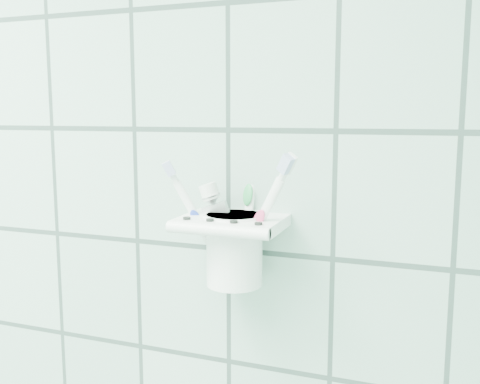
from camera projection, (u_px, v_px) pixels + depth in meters
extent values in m
cube|color=white|center=(242.00, 225.00, 0.75)|extent=(0.05, 0.02, 0.04)
cube|color=white|center=(232.00, 223.00, 0.72)|extent=(0.14, 0.10, 0.02)
cylinder|color=white|center=(217.00, 230.00, 0.67)|extent=(0.14, 0.02, 0.02)
cylinder|color=black|center=(187.00, 219.00, 0.70)|extent=(0.01, 0.01, 0.00)
cylinder|color=black|center=(210.00, 220.00, 0.69)|extent=(0.01, 0.01, 0.00)
cylinder|color=black|center=(234.00, 222.00, 0.68)|extent=(0.01, 0.01, 0.00)
cylinder|color=black|center=(258.00, 224.00, 0.66)|extent=(0.01, 0.01, 0.00)
cylinder|color=white|center=(234.00, 250.00, 0.73)|extent=(0.08, 0.08, 0.10)
cylinder|color=white|center=(234.00, 216.00, 0.72)|extent=(0.08, 0.08, 0.01)
cylinder|color=black|center=(234.00, 216.00, 0.72)|extent=(0.07, 0.07, 0.00)
cylinder|color=white|center=(227.00, 223.00, 0.74)|extent=(0.08, 0.04, 0.14)
cylinder|color=white|center=(226.00, 164.00, 0.73)|extent=(0.02, 0.01, 0.02)
cube|color=silver|center=(225.00, 155.00, 0.72)|extent=(0.02, 0.02, 0.02)
cube|color=white|center=(227.00, 154.00, 0.72)|extent=(0.02, 0.01, 0.02)
ellipsoid|color=#1E38A5|center=(225.00, 211.00, 0.73)|extent=(0.02, 0.01, 0.03)
cylinder|color=white|center=(242.00, 211.00, 0.73)|extent=(0.02, 0.07, 0.18)
cylinder|color=white|center=(242.00, 136.00, 0.71)|extent=(0.01, 0.02, 0.03)
cube|color=silver|center=(240.00, 125.00, 0.71)|extent=(0.02, 0.02, 0.03)
cube|color=white|center=(242.00, 125.00, 0.71)|extent=(0.02, 0.02, 0.03)
ellipsoid|color=green|center=(240.00, 196.00, 0.72)|extent=(0.02, 0.02, 0.03)
cylinder|color=white|center=(234.00, 214.00, 0.74)|extent=(0.10, 0.06, 0.15)
cylinder|color=white|center=(234.00, 145.00, 0.73)|extent=(0.02, 0.02, 0.02)
cube|color=silver|center=(232.00, 134.00, 0.72)|extent=(0.02, 0.02, 0.03)
cube|color=white|center=(234.00, 134.00, 0.72)|extent=(0.02, 0.02, 0.03)
ellipsoid|color=#D83F72|center=(233.00, 200.00, 0.73)|extent=(0.03, 0.02, 0.03)
cube|color=silver|center=(237.00, 237.00, 0.74)|extent=(0.06, 0.02, 0.11)
cube|color=silver|center=(237.00, 271.00, 0.75)|extent=(0.04, 0.01, 0.02)
cone|color=silver|center=(237.00, 197.00, 0.73)|extent=(0.04, 0.03, 0.02)
cylinder|color=white|center=(237.00, 188.00, 0.73)|extent=(0.03, 0.03, 0.03)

